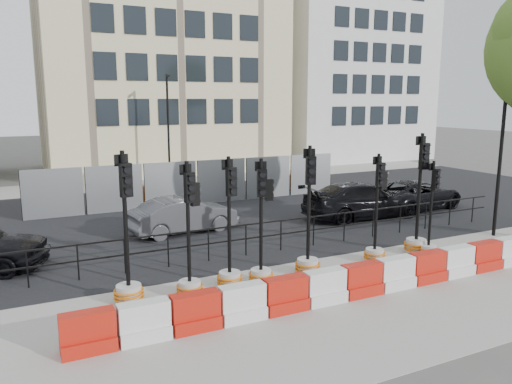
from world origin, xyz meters
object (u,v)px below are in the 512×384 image
lamp_post_near (502,143)px  traffic_signal_h (417,229)px  traffic_signal_d (261,255)px  traffic_signal_a (128,273)px  car_c (362,201)px

lamp_post_near → traffic_signal_h: 4.59m
traffic_signal_h → lamp_post_near: bearing=12.3°
traffic_signal_d → traffic_signal_h: 5.47m
traffic_signal_a → car_c: (10.16, 4.46, -0.02)m
traffic_signal_h → car_c: traffic_signal_h is taller
traffic_signal_a → car_c: 11.10m
lamp_post_near → traffic_signal_d: 9.65m
traffic_signal_d → traffic_signal_h: (5.46, 0.25, -0.01)m
traffic_signal_d → car_c: 8.34m
traffic_signal_d → traffic_signal_h: bearing=18.3°
traffic_signal_d → car_c: traffic_signal_d is taller
traffic_signal_d → car_c: bearing=50.3°
car_c → lamp_post_near: bearing=-146.4°
traffic_signal_a → traffic_signal_h: traffic_signal_h is taller
lamp_post_near → traffic_signal_d: bearing=-176.6°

